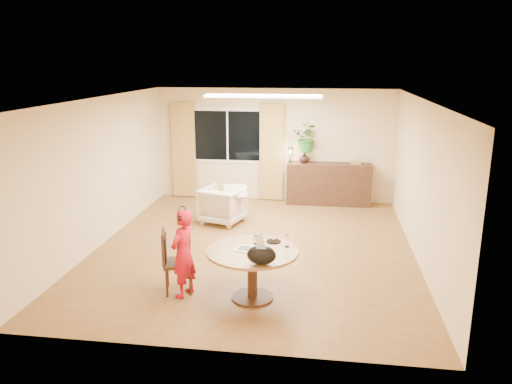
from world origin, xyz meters
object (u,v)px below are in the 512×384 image
(dining_table, at_px, (252,260))
(child, at_px, (183,254))
(armchair, at_px, (223,205))
(sideboard, at_px, (329,184))
(dining_chair, at_px, (178,261))

(dining_table, relative_size, child, 1.00)
(armchair, distance_m, sideboard, 2.70)
(armchair, height_order, sideboard, sideboard)
(dining_table, height_order, dining_chair, dining_chair)
(sideboard, bearing_deg, child, -111.97)
(sideboard, bearing_deg, dining_chair, -113.66)
(dining_table, xyz_separation_m, armchair, (-1.09, 3.25, -0.20))
(dining_chair, relative_size, sideboard, 0.48)
(dining_table, height_order, child, child)
(dining_table, height_order, armchair, armchair)
(dining_chair, distance_m, sideboard, 5.28)
(dining_table, distance_m, child, 0.96)
(dining_chair, bearing_deg, armchair, 74.08)
(dining_chair, bearing_deg, dining_table, -20.21)
(armchair, relative_size, sideboard, 0.42)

